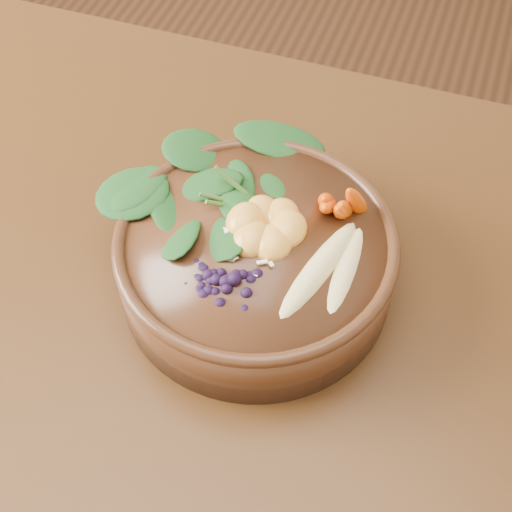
% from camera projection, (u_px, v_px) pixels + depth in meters
% --- Properties ---
extents(ground, '(4.00, 4.00, 0.00)m').
position_uv_depth(ground, '(145.00, 506.00, 1.37)').
color(ground, '#381E0F').
rests_on(ground, ground).
extents(dining_table, '(1.60, 0.90, 0.75)m').
position_uv_depth(dining_table, '(76.00, 324.00, 0.85)').
color(dining_table, '#331C0C').
rests_on(dining_table, ground).
extents(stoneware_bowl, '(0.33, 0.33, 0.08)m').
position_uv_depth(stoneware_bowl, '(256.00, 262.00, 0.74)').
color(stoneware_bowl, '#4C2915').
rests_on(stoneware_bowl, dining_table).
extents(kale_heap, '(0.22, 0.20, 0.04)m').
position_uv_depth(kale_heap, '(247.00, 170.00, 0.74)').
color(kale_heap, '#1B4D1A').
rests_on(kale_heap, stoneware_bowl).
extents(carrot_cluster, '(0.07, 0.07, 0.08)m').
position_uv_depth(carrot_cluster, '(340.00, 181.00, 0.70)').
color(carrot_cluster, '#EC4D00').
rests_on(carrot_cluster, stoneware_bowl).
extents(banana_halves, '(0.07, 0.16, 0.03)m').
position_uv_depth(banana_halves, '(333.00, 260.00, 0.68)').
color(banana_halves, '#E0CC84').
rests_on(banana_halves, stoneware_bowl).
extents(mandarin_cluster, '(0.10, 0.10, 0.03)m').
position_uv_depth(mandarin_cluster, '(267.00, 217.00, 0.71)').
color(mandarin_cluster, gold).
rests_on(mandarin_cluster, stoneware_bowl).
extents(blueberry_pile, '(0.15, 0.12, 0.04)m').
position_uv_depth(blueberry_pile, '(227.00, 270.00, 0.66)').
color(blueberry_pile, black).
rests_on(blueberry_pile, stoneware_bowl).
extents(coconut_flakes, '(0.10, 0.08, 0.01)m').
position_uv_depth(coconut_flakes, '(248.00, 251.00, 0.70)').
color(coconut_flakes, white).
rests_on(coconut_flakes, stoneware_bowl).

